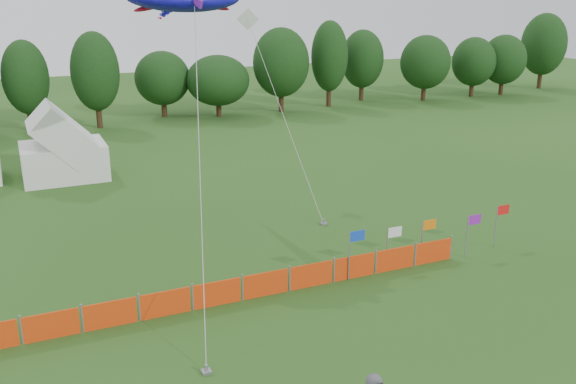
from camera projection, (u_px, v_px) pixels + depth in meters
name	position (u px, v px, depth m)	size (l,w,h in m)	color
treeline	(125.00, 76.00, 56.00)	(104.57, 8.78, 8.36)	#382314
tent_right	(63.00, 150.00, 40.37)	(5.17, 4.14, 3.65)	white
barrier_fence	(217.00, 294.00, 24.47)	(21.90, 0.06, 1.00)	red
flag_row	(429.00, 233.00, 28.15)	(8.73, 0.65, 2.13)	gray
small_kite_white	(267.00, 70.00, 35.72)	(1.67, 8.59, 10.51)	white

